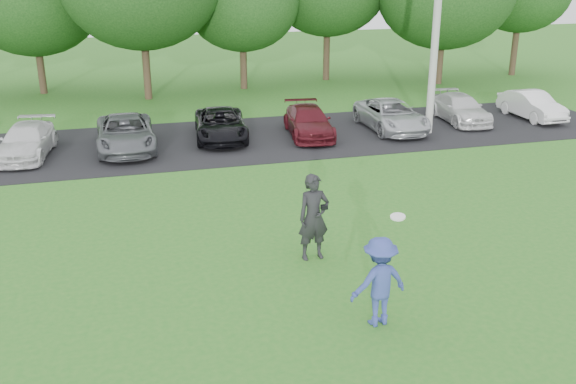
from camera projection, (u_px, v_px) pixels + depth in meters
name	position (u px, v px, depth m)	size (l,w,h in m)	color
ground	(338.00, 319.00, 11.97)	(100.00, 100.00, 0.00)	#287220
parking_lot	(220.00, 141.00, 23.75)	(32.00, 6.50, 0.03)	black
utility_pole	(438.00, 4.00, 23.22)	(0.28, 0.28, 9.65)	#AAABA5
frisbee_player	(379.00, 281.00, 11.54)	(1.17, 0.77, 2.09)	#32408E
camera_bystander	(314.00, 217.00, 14.10)	(0.75, 0.52, 1.96)	black
parked_cars	(214.00, 126.00, 23.45)	(28.26, 4.72, 1.17)	#56121A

